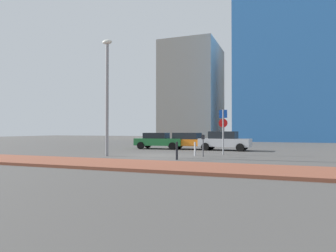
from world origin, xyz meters
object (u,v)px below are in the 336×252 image
at_px(parking_sign_post, 223,126).
at_px(parked_car_silver, 224,141).
at_px(street_lamp, 107,88).
at_px(traffic_bollard_mid, 195,149).
at_px(parked_car_orange, 190,141).
at_px(parking_meter, 203,142).
at_px(traffic_bollard_near, 177,151).
at_px(parked_car_green, 159,140).

bearing_deg(parking_sign_post, parked_car_silver, 98.72).
bearing_deg(parked_car_silver, street_lamp, -126.97).
bearing_deg(parked_car_silver, traffic_bollard_mid, -98.39).
relative_size(parking_sign_post, street_lamp, 0.41).
bearing_deg(parking_sign_post, parked_car_orange, 127.60).
xyz_separation_m(parking_meter, street_lamp, (-5.96, -1.69, 3.52)).
height_order(parking_meter, traffic_bollard_near, parking_meter).
bearing_deg(street_lamp, parked_car_orange, 69.98).
xyz_separation_m(parked_car_orange, parking_meter, (2.85, -6.86, 0.15)).
relative_size(parked_car_green, street_lamp, 0.58).
relative_size(parked_car_orange, traffic_bollard_mid, 4.93).
bearing_deg(parking_meter, parking_sign_post, 64.93).
xyz_separation_m(parked_car_orange, traffic_bollard_near, (1.91, -9.27, -0.25)).
xyz_separation_m(parked_car_green, traffic_bollard_mid, (5.01, -5.99, -0.30)).
bearing_deg(parked_car_orange, traffic_bollard_mid, -71.04).
xyz_separation_m(parking_sign_post, parking_meter, (-0.92, -1.97, -1.05)).
distance_m(street_lamp, traffic_bollard_near, 6.41).
bearing_deg(traffic_bollard_mid, parking_sign_post, 42.61).
xyz_separation_m(parked_car_green, traffic_bollard_near, (4.74, -8.91, -0.24)).
distance_m(parking_meter, traffic_bollard_near, 2.62).
distance_m(parked_car_orange, street_lamp, 9.81).
relative_size(parked_car_silver, street_lamp, 0.57).
distance_m(parked_car_green, traffic_bollard_near, 10.09).
height_order(parked_car_orange, traffic_bollard_mid, parked_car_orange).
bearing_deg(street_lamp, traffic_bollard_near, -8.13).
height_order(parked_car_green, street_lamp, street_lamp).
distance_m(parking_meter, traffic_bollard_mid, 0.95).
height_order(parked_car_green, parked_car_silver, parked_car_silver).
relative_size(parked_car_orange, street_lamp, 0.59).
relative_size(parked_car_green, parking_sign_post, 1.42).
relative_size(parking_sign_post, traffic_bollard_near, 3.03).
height_order(parked_car_green, traffic_bollard_mid, parked_car_green).
bearing_deg(traffic_bollard_near, parked_car_green, 118.01).
bearing_deg(parking_sign_post, traffic_bollard_mid, -137.39).
bearing_deg(parking_meter, parked_car_green, 131.13).
relative_size(parked_car_green, parked_car_silver, 1.02).
height_order(parked_car_silver, traffic_bollard_mid, parked_car_silver).
bearing_deg(traffic_bollard_near, parked_car_silver, 82.62).
bearing_deg(street_lamp, parked_car_silver, 53.03).
height_order(parked_car_orange, street_lamp, street_lamp).
relative_size(parked_car_orange, parked_car_silver, 1.03).
bearing_deg(traffic_bollard_near, street_lamp, 171.87).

